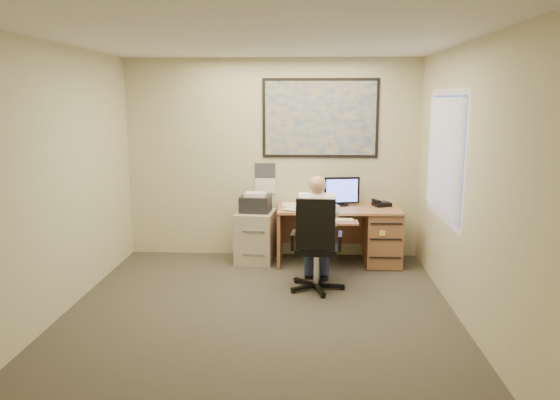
{
  "coord_description": "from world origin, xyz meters",
  "views": [
    {
      "loc": [
        0.46,
        -5.18,
        2.16
      ],
      "look_at": [
        0.15,
        1.3,
        0.95
      ],
      "focal_mm": 35.0,
      "sensor_mm": 36.0,
      "label": 1
    }
  ],
  "objects_px": {
    "filing_cabinet": "(256,232)",
    "person": "(317,233)",
    "desk": "(363,230)",
    "office_chair": "(317,263)"
  },
  "relations": [
    {
      "from": "desk",
      "to": "person",
      "type": "distance_m",
      "value": 1.23
    },
    {
      "from": "desk",
      "to": "filing_cabinet",
      "type": "xyz_separation_m",
      "value": [
        -1.43,
        -0.0,
        -0.04
      ]
    },
    {
      "from": "desk",
      "to": "person",
      "type": "relative_size",
      "value": 1.22
    },
    {
      "from": "filing_cabinet",
      "to": "person",
      "type": "bearing_deg",
      "value": -46.25
    },
    {
      "from": "filing_cabinet",
      "to": "person",
      "type": "distance_m",
      "value": 1.32
    },
    {
      "from": "filing_cabinet",
      "to": "person",
      "type": "xyz_separation_m",
      "value": [
        0.79,
        -1.03,
        0.25
      ]
    },
    {
      "from": "filing_cabinet",
      "to": "office_chair",
      "type": "bearing_deg",
      "value": -48.21
    },
    {
      "from": "desk",
      "to": "office_chair",
      "type": "height_order",
      "value": "desk"
    },
    {
      "from": "filing_cabinet",
      "to": "desk",
      "type": "bearing_deg",
      "value": 6.23
    },
    {
      "from": "desk",
      "to": "office_chair",
      "type": "relative_size",
      "value": 1.46
    }
  ]
}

